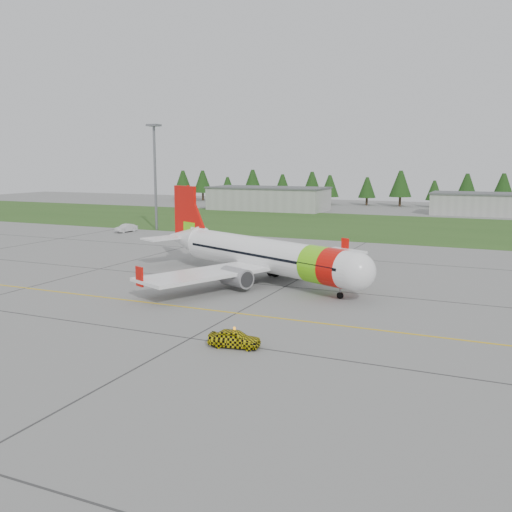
% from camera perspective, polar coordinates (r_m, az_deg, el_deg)
% --- Properties ---
extents(ground, '(320.00, 320.00, 0.00)m').
position_cam_1_polar(ground, '(49.85, -16.56, -6.48)').
color(ground, gray).
rests_on(ground, ground).
extents(aircraft, '(31.93, 30.31, 10.21)m').
position_cam_1_polar(aircraft, '(64.03, 0.61, 0.10)').
color(aircraft, white).
rests_on(aircraft, ground).
extents(follow_me_car, '(1.54, 1.73, 3.85)m').
position_cam_1_polar(follow_me_car, '(41.43, -2.17, -6.55)').
color(follow_me_car, yellow).
rests_on(follow_me_car, ground).
extents(service_van, '(1.87, 1.79, 4.69)m').
position_cam_1_polar(service_van, '(111.50, -12.91, 3.54)').
color(service_van, silver).
rests_on(service_van, ground).
extents(grass_strip, '(320.00, 50.00, 0.03)m').
position_cam_1_polar(grass_strip, '(123.03, 9.07, 3.10)').
color(grass_strip, '#30561E').
rests_on(grass_strip, ground).
extents(taxi_guideline, '(120.00, 0.25, 0.02)m').
position_cam_1_polar(taxi_guideline, '(55.92, -11.23, -4.53)').
color(taxi_guideline, gold).
rests_on(taxi_guideline, ground).
extents(hangar_west, '(32.00, 14.00, 6.00)m').
position_cam_1_polar(hangar_west, '(158.95, 1.23, 5.71)').
color(hangar_west, '#A8A8A3').
rests_on(hangar_west, ground).
extents(hangar_east, '(24.00, 12.00, 5.20)m').
position_cam_1_polar(hangar_east, '(154.66, 21.66, 4.79)').
color(hangar_east, '#A8A8A3').
rests_on(hangar_east, ground).
extents(floodlight_mast, '(0.50, 0.50, 20.00)m').
position_cam_1_polar(floodlight_mast, '(113.69, -10.04, 7.61)').
color(floodlight_mast, slate).
rests_on(floodlight_mast, ground).
extents(treeline, '(160.00, 8.00, 10.00)m').
position_cam_1_polar(treeline, '(177.20, 13.88, 6.47)').
color(treeline, '#1C3F14').
rests_on(treeline, ground).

